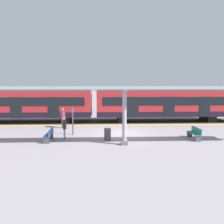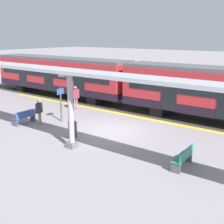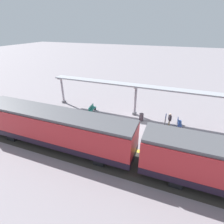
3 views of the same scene
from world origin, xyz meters
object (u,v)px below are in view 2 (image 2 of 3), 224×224
train_near_carriage (60,76)px  bench_mid_platform (184,157)px  passenger_waiting_near_edge (75,95)px  canopy_pillar_second (71,111)px  passenger_by_the_benches (39,109)px  platform_info_sign (61,101)px  bench_near_end (25,117)px  trash_bin (72,129)px

train_near_carriage → bench_mid_platform: (7.28, 15.21, -1.39)m
train_near_carriage → passenger_waiting_near_edge: 5.69m
passenger_waiting_near_edge → canopy_pillar_second: bearing=42.6°
bench_mid_platform → passenger_by_the_benches: 9.54m
train_near_carriage → platform_info_sign: (5.63, 6.10, -0.51)m
bench_near_end → trash_bin: trash_bin is taller
trash_bin → passenger_waiting_near_edge: 6.01m
canopy_pillar_second → bench_near_end: bearing=-102.2°
trash_bin → passenger_by_the_benches: 3.19m
train_near_carriage → bench_near_end: train_near_carriage is taller
bench_near_end → platform_info_sign: size_ratio=0.69×
canopy_pillar_second → trash_bin: size_ratio=4.28×
train_near_carriage → passenger_by_the_benches: 9.10m
bench_mid_platform → trash_bin: 6.39m
canopy_pillar_second → passenger_waiting_near_edge: 7.59m
passenger_waiting_near_edge → platform_info_sign: bearing=26.0°
canopy_pillar_second → bench_mid_platform: bearing=103.2°
trash_bin → passenger_by_the_benches: (-0.33, -3.12, 0.58)m
passenger_by_the_benches → platform_info_sign: bearing=164.1°
bench_near_end → trash_bin: bearing=90.4°
trash_bin → passenger_waiting_near_edge: size_ratio=0.48×
platform_info_sign → passenger_waiting_near_edge: platform_info_sign is taller
bench_mid_platform → passenger_waiting_near_edge: passenger_waiting_near_edge is taller
train_near_carriage → canopy_pillar_second: bearing=49.3°
bench_near_end → trash_bin: (-0.03, 4.12, -0.01)m
platform_info_sign → bench_near_end: bearing=-38.5°
bench_mid_platform → passenger_by_the_benches: bearing=-91.4°
canopy_pillar_second → passenger_by_the_benches: 4.55m
passenger_by_the_benches → bench_near_end: bearing=-70.5°
train_near_carriage → trash_bin: size_ratio=16.79×
bench_mid_platform → passenger_by_the_benches: (-0.24, -9.52, 0.57)m
platform_info_sign → passenger_by_the_benches: 1.50m
trash_bin → passenger_waiting_near_edge: passenger_waiting_near_edge is taller
bench_near_end → platform_info_sign: bearing=141.5°
train_near_carriage → platform_info_sign: size_ratio=6.59×
train_near_carriage → canopy_pillar_second: (8.53, 9.91, 0.04)m
platform_info_sign → passenger_by_the_benches: size_ratio=1.35×
bench_near_end → bench_mid_platform: 10.52m
canopy_pillar_second → passenger_waiting_near_edge: canopy_pillar_second is taller
bench_near_end → trash_bin: 4.12m
passenger_waiting_near_edge → train_near_carriage: bearing=-121.7°
canopy_pillar_second → passenger_by_the_benches: canopy_pillar_second is taller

